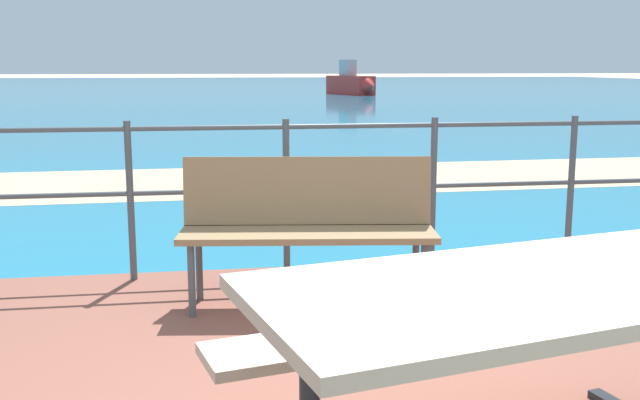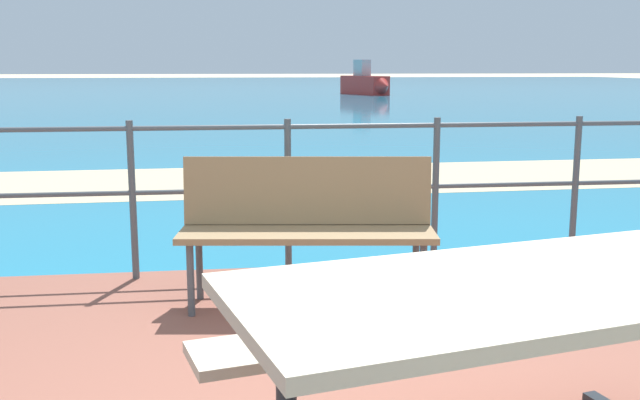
# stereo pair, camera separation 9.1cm
# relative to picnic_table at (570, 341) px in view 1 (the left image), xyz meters

# --- Properties ---
(sea_water) EXTENTS (90.00, 90.00, 0.01)m
(sea_water) POSITION_rel_picnic_table_xyz_m (-0.46, 40.44, -0.66)
(sea_water) COLOR teal
(sea_water) RESTS_ON ground
(beach_strip) EXTENTS (54.05, 3.90, 0.01)m
(beach_strip) POSITION_rel_picnic_table_xyz_m (-0.46, 7.24, -0.66)
(beach_strip) COLOR tan
(beach_strip) RESTS_ON ground
(picnic_table) EXTENTS (2.05, 1.78, 0.79)m
(picnic_table) POSITION_rel_picnic_table_xyz_m (0.00, 0.00, 0.00)
(picnic_table) COLOR #BCAD93
(picnic_table) RESTS_ON patio_paving
(park_bench) EXTENTS (1.46, 0.60, 0.83)m
(park_bench) POSITION_rel_picnic_table_xyz_m (-0.41, 2.26, -0.10)
(park_bench) COLOR #8C704C
(park_bench) RESTS_ON patio_paving
(railing_fence) EXTENTS (5.94, 0.04, 1.01)m
(railing_fence) POSITION_rel_picnic_table_xyz_m (-0.46, 2.89, 0.02)
(railing_fence) COLOR #4C5156
(railing_fence) RESTS_ON patio_paving
(boat_near) EXTENTS (2.08, 3.62, 1.66)m
(boat_near) POSITION_rel_picnic_table_xyz_m (6.13, 33.66, -0.12)
(boat_near) COLOR red
(boat_near) RESTS_ON sea_water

